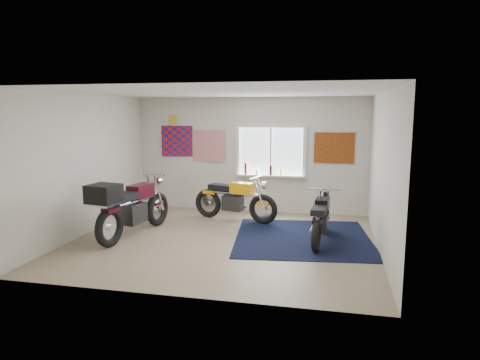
% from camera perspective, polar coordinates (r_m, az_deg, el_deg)
% --- Properties ---
extents(ground, '(5.50, 5.50, 0.00)m').
position_cam_1_polar(ground, '(8.02, -2.13, -8.03)').
color(ground, '#9E896B').
rests_on(ground, ground).
extents(room_shell, '(5.50, 5.50, 5.50)m').
position_cam_1_polar(room_shell, '(7.70, -2.20, 3.72)').
color(room_shell, white).
rests_on(room_shell, ground).
extents(navy_rug, '(2.80, 2.88, 0.01)m').
position_cam_1_polar(navy_rug, '(8.23, 8.35, -7.63)').
color(navy_rug, black).
rests_on(navy_rug, ground).
extents(window_assembly, '(1.66, 0.17, 1.26)m').
position_cam_1_polar(window_assembly, '(10.04, 4.10, 3.40)').
color(window_assembly, white).
rests_on(window_assembly, room_shell).
extents(oil_bottles, '(0.90, 0.07, 0.28)m').
position_cam_1_polar(oil_bottles, '(10.06, 2.48, 1.37)').
color(oil_bottles, maroon).
rests_on(oil_bottles, window_assembly).
extents(flag_display, '(1.60, 0.10, 1.17)m').
position_cam_1_polar(flag_display, '(10.61, -8.89, 7.84)').
color(flag_display, red).
rests_on(flag_display, room_shell).
extents(triumph_poster, '(0.90, 0.03, 0.70)m').
position_cam_1_polar(triumph_poster, '(9.94, 12.45, 4.20)').
color(triumph_poster, '#A54C14').
rests_on(triumph_poster, room_shell).
extents(yellow_triumph, '(1.97, 0.73, 1.01)m').
position_cam_1_polar(yellow_triumph, '(9.35, -0.74, -2.74)').
color(yellow_triumph, black).
rests_on(yellow_triumph, ground).
extents(black_chrome_bike, '(0.55, 1.80, 0.92)m').
position_cam_1_polar(black_chrome_bike, '(7.96, 10.73, -5.29)').
color(black_chrome_bike, black).
rests_on(black_chrome_bike, navy_rug).
extents(maroon_tourer, '(0.86, 2.26, 1.15)m').
position_cam_1_polar(maroon_tourer, '(8.29, -14.56, -3.49)').
color(maroon_tourer, black).
rests_on(maroon_tourer, ground).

